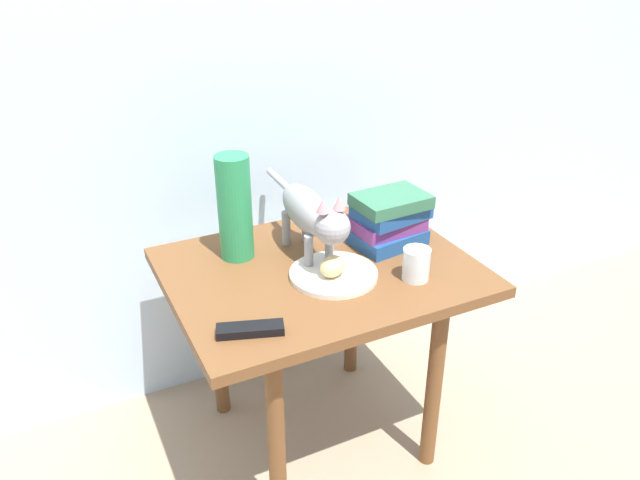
# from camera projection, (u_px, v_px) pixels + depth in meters

# --- Properties ---
(ground_plane) EXTENTS (6.00, 6.00, 0.00)m
(ground_plane) POSITION_uv_depth(u_px,v_px,m) (320.00, 432.00, 1.93)
(ground_plane) COLOR gray
(back_panel) EXTENTS (4.00, 0.04, 2.20)m
(back_panel) POSITION_uv_depth(u_px,v_px,m) (253.00, 41.00, 1.77)
(back_panel) COLOR silver
(back_panel) RESTS_ON ground
(side_table) EXTENTS (0.79, 0.62, 0.59)m
(side_table) POSITION_uv_depth(u_px,v_px,m) (320.00, 293.00, 1.70)
(side_table) COLOR brown
(side_table) RESTS_ON ground
(plate) EXTENTS (0.23, 0.23, 0.01)m
(plate) POSITION_uv_depth(u_px,v_px,m) (334.00, 274.00, 1.61)
(plate) COLOR silver
(plate) RESTS_ON side_table
(bread_roll) EXTENTS (0.10, 0.10, 0.05)m
(bread_roll) POSITION_uv_depth(u_px,v_px,m) (333.00, 266.00, 1.59)
(bread_roll) COLOR #E0BC7A
(bread_roll) RESTS_ON plate
(cat) EXTENTS (0.10, 0.48, 0.23)m
(cat) POSITION_uv_depth(u_px,v_px,m) (311.00, 214.00, 1.64)
(cat) COLOR #99999E
(cat) RESTS_ON side_table
(book_stack) EXTENTS (0.22, 0.17, 0.15)m
(book_stack) POSITION_uv_depth(u_px,v_px,m) (389.00, 219.00, 1.75)
(book_stack) COLOR #1E4C8C
(book_stack) RESTS_ON side_table
(green_vase) EXTENTS (0.09, 0.09, 0.29)m
(green_vase) POSITION_uv_depth(u_px,v_px,m) (235.00, 208.00, 1.65)
(green_vase) COLOR #288C51
(green_vase) RESTS_ON side_table
(candle_jar) EXTENTS (0.07, 0.07, 0.08)m
(candle_jar) POSITION_uv_depth(u_px,v_px,m) (416.00, 266.00, 1.59)
(candle_jar) COLOR silver
(candle_jar) RESTS_ON side_table
(tv_remote) EXTENTS (0.16, 0.09, 0.02)m
(tv_remote) POSITION_uv_depth(u_px,v_px,m) (250.00, 329.00, 1.39)
(tv_remote) COLOR black
(tv_remote) RESTS_ON side_table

